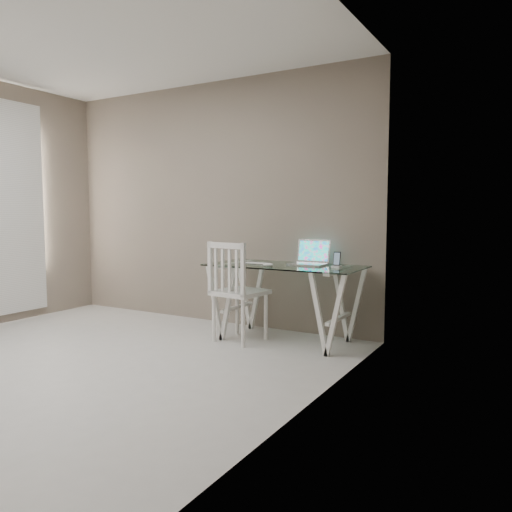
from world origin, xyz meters
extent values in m
plane|color=#B0AEA9|center=(0.00, 0.00, 0.00)|extent=(4.50, 4.50, 0.00)
cube|color=white|center=(0.00, 0.00, 2.70)|extent=(4.00, 4.50, 0.02)
cube|color=#73665A|center=(0.00, 2.25, 1.35)|extent=(4.00, 0.02, 2.70)
cube|color=#73665A|center=(2.00, 0.00, 1.35)|extent=(0.02, 4.50, 2.70)
cube|color=silver|center=(1.14, 1.84, 0.74)|extent=(1.50, 0.70, 0.01)
cube|color=silver|center=(0.59, 1.84, 0.36)|extent=(0.24, 0.62, 0.72)
cube|color=silver|center=(1.69, 1.84, 0.36)|extent=(0.24, 0.62, 0.72)
cube|color=silver|center=(0.75, 1.64, 0.48)|extent=(0.50, 0.50, 0.04)
cylinder|color=silver|center=(0.55, 1.48, 0.23)|extent=(0.04, 0.04, 0.46)
cylinder|color=silver|center=(0.91, 1.44, 0.23)|extent=(0.04, 0.04, 0.46)
cylinder|color=silver|center=(0.59, 1.84, 0.23)|extent=(0.04, 0.04, 0.46)
cylinder|color=silver|center=(0.95, 1.80, 0.23)|extent=(0.04, 0.04, 0.46)
cube|color=silver|center=(0.73, 1.43, 0.73)|extent=(0.45, 0.09, 0.50)
cube|color=silver|center=(1.32, 1.96, 0.75)|extent=(0.34, 0.24, 0.02)
cube|color=#19D899|center=(1.32, 2.10, 0.87)|extent=(0.34, 0.06, 0.23)
cube|color=silver|center=(0.84, 1.81, 0.75)|extent=(0.27, 0.12, 0.01)
ellipsoid|color=silver|center=(1.05, 1.65, 0.76)|extent=(0.11, 0.06, 0.03)
cube|color=white|center=(1.64, 1.89, 0.75)|extent=(0.08, 0.08, 0.02)
cube|color=black|center=(1.64, 1.90, 0.83)|extent=(0.06, 0.03, 0.13)
camera|label=1|loc=(3.28, -2.44, 1.26)|focal=35.00mm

